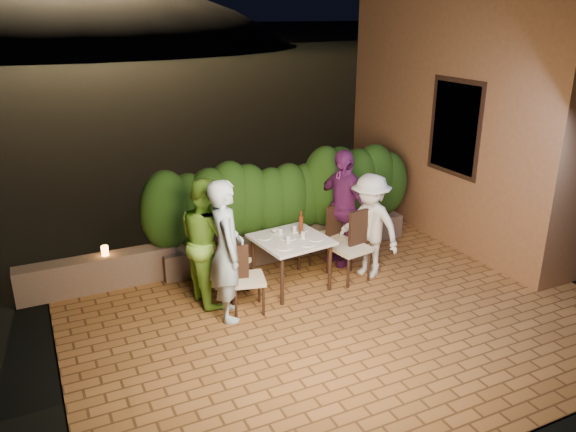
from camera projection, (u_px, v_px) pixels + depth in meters
ground at (351, 321)px, 7.27m from camera, size 400.00×400.00×0.00m
terrace_floor at (331, 307)px, 7.71m from camera, size 7.00×6.00×0.15m
building_wall at (475, 89)px, 9.56m from camera, size 1.60×5.00×5.00m
window_pane at (456, 127)px, 8.99m from camera, size 0.08×1.00×1.40m
window_frame at (456, 128)px, 8.99m from camera, size 0.06×1.15×1.55m
planter at (288, 241)px, 9.22m from camera, size 4.20×0.55×0.40m
hedge at (288, 198)px, 8.97m from camera, size 4.00×0.70×1.10m
parapet at (98, 273)px, 7.99m from camera, size 2.20×0.30×0.50m
hill at (71, 88)px, 60.23m from camera, size 52.00×40.00×22.00m
dining_table at (291, 262)px, 8.02m from camera, size 1.07×1.07×0.75m
plate_nw at (284, 247)px, 7.57m from camera, size 0.23×0.23×0.01m
plate_sw at (265, 237)px, 7.90m from camera, size 0.20×0.20×0.01m
plate_ne at (316, 239)px, 7.86m from camera, size 0.19×0.19×0.01m
plate_se at (300, 230)px, 8.18m from camera, size 0.22×0.22×0.01m
plate_centre at (287, 238)px, 7.90m from camera, size 0.24×0.24×0.01m
plate_front at (307, 244)px, 7.67m from camera, size 0.20×0.20×0.01m
glass_nw at (288, 239)px, 7.71m from camera, size 0.06×0.06×0.11m
glass_sw at (280, 232)px, 7.97m from camera, size 0.06×0.06×0.11m
glass_ne at (303, 235)px, 7.86m from camera, size 0.06×0.06×0.11m
glass_se at (295, 229)px, 8.08m from camera, size 0.06×0.06×0.11m
beer_bottle at (301, 222)px, 8.00m from camera, size 0.07×0.07×0.35m
bowl at (278, 232)px, 8.07m from camera, size 0.21×0.21×0.04m
chair_left_front at (247, 278)px, 7.34m from camera, size 0.53×0.53×0.95m
chair_left_back at (228, 260)px, 7.77m from camera, size 0.65×0.65×1.02m
chair_right_front at (350, 247)px, 8.18m from camera, size 0.56×0.56×1.05m
chair_right_back at (328, 237)px, 8.63m from camera, size 0.56×0.56×0.98m
diner_blue at (226, 250)px, 7.04m from camera, size 0.56×0.75×1.86m
diner_green at (207, 241)px, 7.50m from camera, size 0.74×0.91×1.74m
diner_white at (370, 226)px, 8.24m from camera, size 0.90×1.16×1.57m
diner_purple at (342, 207)px, 8.65m from camera, size 0.69×1.14×1.82m
parapet_lamp at (105, 251)px, 7.93m from camera, size 0.10×0.10×0.14m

